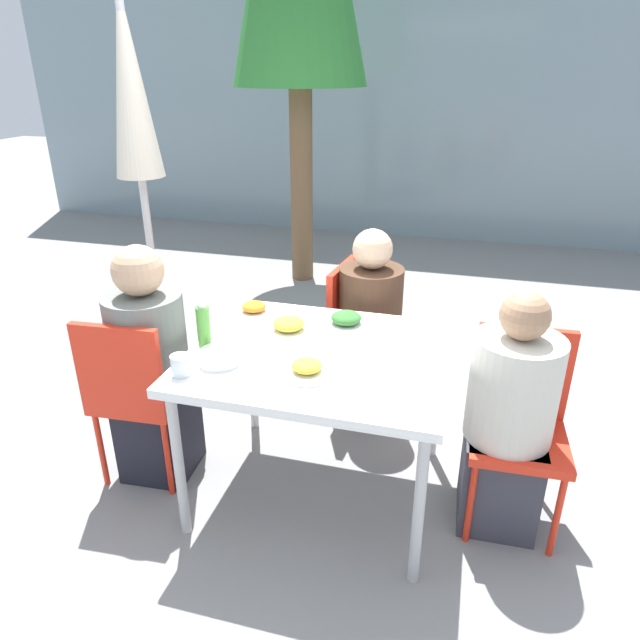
% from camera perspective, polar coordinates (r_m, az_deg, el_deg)
% --- Properties ---
extents(ground_plane, '(24.00, 24.00, 0.00)m').
position_cam_1_polar(ground_plane, '(2.87, 0.00, -16.51)').
color(ground_plane, gray).
extents(building_facade, '(10.00, 0.20, 3.00)m').
position_cam_1_polar(building_facade, '(6.78, 11.07, 20.69)').
color(building_facade, gray).
rests_on(building_facade, ground).
extents(dining_table, '(1.11, 0.95, 0.74)m').
position_cam_1_polar(dining_table, '(2.48, 0.00, -4.49)').
color(dining_table, white).
rests_on(dining_table, ground).
extents(chair_left, '(0.42, 0.42, 0.87)m').
position_cam_1_polar(chair_left, '(2.78, -18.03, -6.47)').
color(chair_left, red).
rests_on(chair_left, ground).
extents(person_left, '(0.35, 0.35, 1.17)m').
position_cam_1_polar(person_left, '(2.80, -16.47, -5.07)').
color(person_left, black).
rests_on(person_left, ground).
extents(chair_right, '(0.41, 0.41, 0.87)m').
position_cam_1_polar(chair_right, '(2.61, 19.27, -8.84)').
color(chair_right, red).
rests_on(chair_right, ground).
extents(person_right, '(0.36, 0.36, 1.09)m').
position_cam_1_polar(person_right, '(2.53, 18.26, -9.76)').
color(person_right, '#383842').
rests_on(person_right, ground).
extents(chair_far, '(0.44, 0.44, 0.87)m').
position_cam_1_polar(chair_far, '(3.23, 3.87, -0.76)').
color(chair_far, red).
rests_on(chair_far, ground).
extents(person_far, '(0.35, 0.35, 1.10)m').
position_cam_1_polar(person_far, '(3.17, 4.96, -1.24)').
color(person_far, '#473D33').
rests_on(person_far, ground).
extents(closed_umbrella, '(0.36, 0.36, 2.28)m').
position_cam_1_polar(closed_umbrella, '(3.40, -18.10, 18.67)').
color(closed_umbrella, '#333333').
rests_on(closed_umbrella, ground).
extents(plate_0, '(0.26, 0.26, 0.07)m').
position_cam_1_polar(plate_0, '(2.68, 2.63, -0.08)').
color(plate_0, white).
rests_on(plate_0, dining_table).
extents(plate_1, '(0.22, 0.22, 0.06)m').
position_cam_1_polar(plate_1, '(2.27, -1.42, -4.91)').
color(plate_1, white).
rests_on(plate_1, dining_table).
extents(plate_2, '(0.26, 0.26, 0.07)m').
position_cam_1_polar(plate_2, '(2.62, -3.14, -0.70)').
color(plate_2, white).
rests_on(plate_2, dining_table).
extents(plate_3, '(0.22, 0.22, 0.06)m').
position_cam_1_polar(plate_3, '(2.83, -6.62, 1.06)').
color(plate_3, white).
rests_on(plate_3, dining_table).
extents(bottle, '(0.06, 0.06, 0.22)m').
position_cam_1_polar(bottle, '(2.46, -11.54, -0.82)').
color(bottle, '#51A338').
rests_on(bottle, dining_table).
extents(drinking_cup, '(0.08, 0.08, 0.09)m').
position_cam_1_polar(drinking_cup, '(2.32, -13.79, -4.42)').
color(drinking_cup, silver).
rests_on(drinking_cup, dining_table).
extents(salad_bowl, '(0.17, 0.17, 0.05)m').
position_cam_1_polar(salad_bowl, '(2.38, -10.04, -3.67)').
color(salad_bowl, white).
rests_on(salad_bowl, dining_table).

